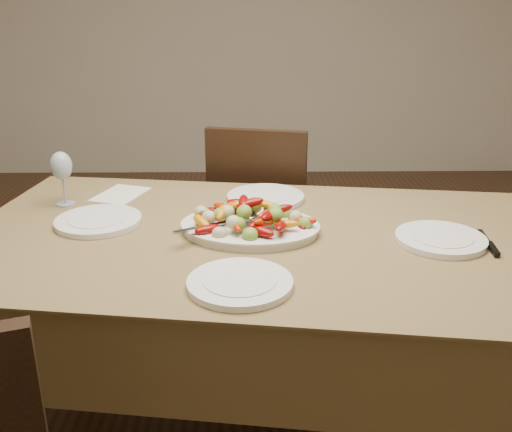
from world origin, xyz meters
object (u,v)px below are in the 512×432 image
at_px(dining_table, 256,339).
at_px(plate_near, 240,283).
at_px(plate_left, 98,221).
at_px(plate_far, 266,197).
at_px(plate_right, 441,239).
at_px(serving_platter, 250,229).
at_px(wine_glass, 63,177).
at_px(chair_far, 264,222).

height_order(dining_table, plate_near, plate_near).
relative_size(plate_left, plate_far, 0.99).
xyz_separation_m(plate_left, plate_right, (1.07, -0.17, 0.00)).
relative_size(serving_platter, plate_far, 1.51).
xyz_separation_m(plate_left, wine_glass, (-0.16, 0.19, 0.09)).
bearing_deg(serving_platter, wine_glass, 157.82).
bearing_deg(plate_far, wine_glass, -176.54).
distance_m(plate_near, wine_glass, 0.89).
bearing_deg(plate_left, plate_near, -43.50).
height_order(plate_right, plate_far, same).
height_order(dining_table, chair_far, chair_far).
bearing_deg(serving_platter, plate_left, 170.68).
bearing_deg(dining_table, serving_platter, 133.33).
relative_size(plate_far, plate_near, 1.04).
relative_size(chair_far, serving_platter, 2.25).
relative_size(chair_far, plate_left, 3.43).
bearing_deg(plate_near, dining_table, 82.38).
distance_m(plate_right, wine_glass, 1.28).
bearing_deg(plate_far, serving_platter, -100.65).
relative_size(chair_far, plate_right, 3.54).
height_order(dining_table, wine_glass, wine_glass).
bearing_deg(serving_platter, dining_table, -46.67).
relative_size(plate_right, plate_near, 0.99).
xyz_separation_m(chair_far, plate_left, (-0.56, -0.72, 0.29)).
height_order(plate_right, wine_glass, wine_glass).
distance_m(plate_far, wine_glass, 0.72).
bearing_deg(plate_far, plate_right, -37.49).
bearing_deg(plate_near, plate_left, 136.50).
relative_size(dining_table, plate_near, 6.80).
bearing_deg(plate_right, plate_far, 142.51).
distance_m(dining_table, plate_near, 0.52).
distance_m(plate_left, wine_glass, 0.26).
height_order(dining_table, plate_far, plate_far).
distance_m(chair_far, serving_platter, 0.86).
xyz_separation_m(serving_platter, plate_near, (-0.03, -0.36, -0.00)).
bearing_deg(plate_left, dining_table, -11.10).
relative_size(dining_table, plate_far, 6.57).
bearing_deg(plate_near, plate_right, 24.74).
xyz_separation_m(plate_right, wine_glass, (-1.23, 0.35, 0.09)).
xyz_separation_m(dining_table, plate_far, (0.04, 0.33, 0.39)).
bearing_deg(plate_left, plate_far, 22.54).
relative_size(plate_left, plate_right, 1.03).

